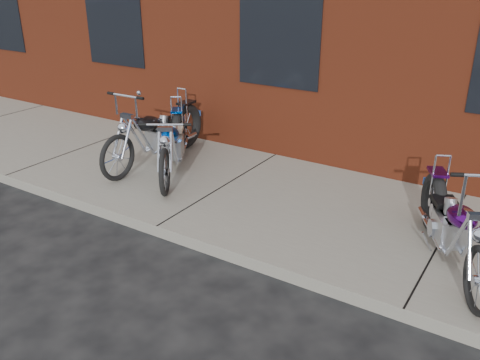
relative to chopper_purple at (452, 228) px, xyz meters
The scene contains 5 objects.
ground 3.37m from the chopper_purple, 161.27° to the right, with size 120.00×120.00×0.00m, color black.
sidewalk 3.22m from the chopper_purple, behind, with size 22.00×3.00×0.15m, color gray.
chopper_purple is the anchor object (origin of this frame).
chopper_blue 4.14m from the chopper_purple, behind, with size 1.32×2.01×1.00m.
chopper_third 4.64m from the chopper_purple, behind, with size 0.59×2.42×1.23m.
Camera 1 is at (3.79, -4.06, 3.08)m, focal length 38.00 mm.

